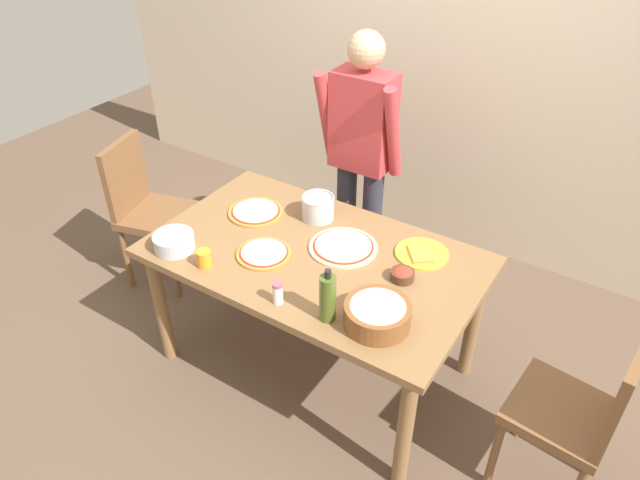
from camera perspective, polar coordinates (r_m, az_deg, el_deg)
The scene contains 17 objects.
ground at distance 3.34m, azimuth -0.48°, elevation -11.84°, with size 8.00×8.00×0.00m, color brown.
wall_back at distance 3.88m, azimuth 13.15°, elevation 17.30°, with size 5.60×0.10×2.60m, color beige.
dining_table at distance 2.88m, azimuth -0.54°, elevation -2.77°, with size 1.60×0.96×0.76m.
person_cook at distance 3.36m, azimuth 4.07°, elevation 8.63°, with size 0.49×0.25×1.62m.
chair_wooden_left at distance 3.77m, azimuth -16.71°, elevation 3.33°, with size 0.49×0.49×0.95m.
chair_wooden_right at distance 2.65m, azimuth 24.33°, elevation -14.96°, with size 0.44×0.44×0.95m.
pizza_raw_on_board at distance 2.86m, azimuth 2.29°, elevation -0.67°, with size 0.34×0.34×0.02m.
pizza_cooked_on_tray at distance 3.14m, azimuth -6.32°, elevation 2.77°, with size 0.29×0.29×0.02m.
pizza_second_cooked at distance 2.82m, azimuth -5.52°, elevation -1.30°, with size 0.27×0.27×0.02m.
plate_with_slice at distance 2.85m, azimuth 9.91°, elevation -1.32°, with size 0.26×0.26×0.02m.
popcorn_bowl at distance 2.42m, azimuth 5.64°, elevation -7.12°, with size 0.28×0.28×0.11m.
mixing_bowl_steel at distance 2.92m, azimuth -14.11°, elevation -0.18°, with size 0.20×0.20×0.08m.
small_sauce_bowl at distance 2.68m, azimuth 8.08°, elevation -3.34°, with size 0.11×0.11×0.06m.
olive_oil_bottle at distance 2.40m, azimuth 0.76°, elevation -5.67°, with size 0.07×0.07×0.26m.
steel_pot at distance 3.05m, azimuth -0.21°, elevation 3.25°, with size 0.17×0.17×0.13m.
cup_orange at distance 2.78m, azimuth -11.28°, elevation -1.79°, with size 0.07×0.07×0.09m, color orange.
salt_shaker at distance 2.52m, azimuth -4.16°, elevation -5.21°, with size 0.04×0.04×0.11m.
Camera 1 is at (1.25, -1.89, 2.45)m, focal length 32.66 mm.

